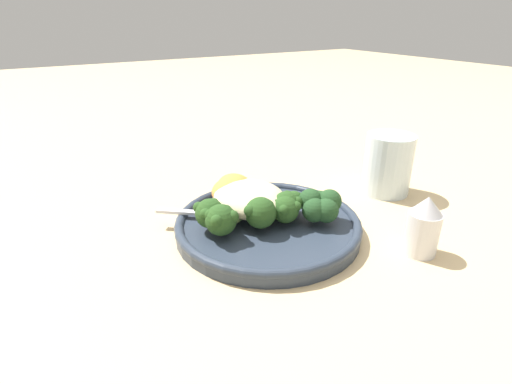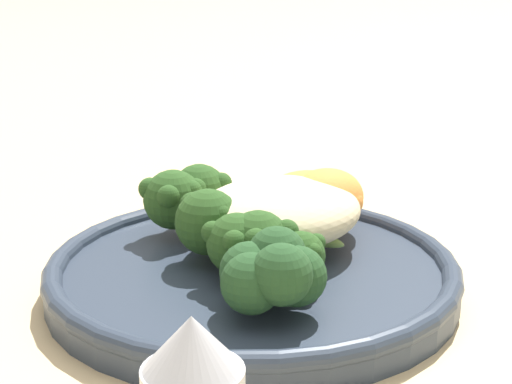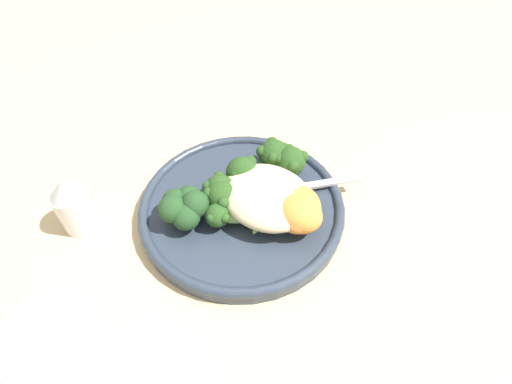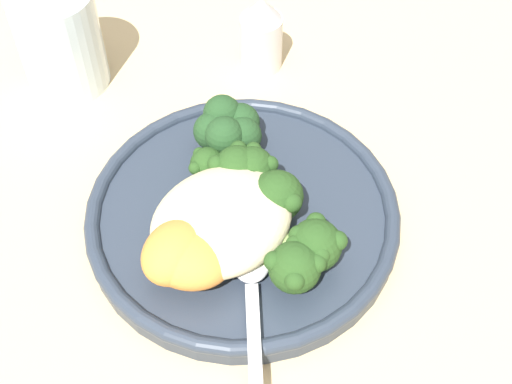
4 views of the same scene
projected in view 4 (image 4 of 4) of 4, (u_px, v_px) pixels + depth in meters
ground_plane at (252, 232)px, 0.55m from camera, size 4.00×4.00×0.00m
plate at (239, 217)px, 0.54m from camera, size 0.24×0.24×0.02m
quinoa_mound at (222, 220)px, 0.50m from camera, size 0.11×0.09×0.04m
broccoli_stalk_0 at (280, 260)px, 0.49m from camera, size 0.05×0.12×0.04m
broccoli_stalk_1 at (290, 240)px, 0.50m from camera, size 0.08×0.11×0.04m
broccoli_stalk_2 at (268, 200)px, 0.52m from camera, size 0.09×0.06×0.04m
broccoli_stalk_3 at (246, 175)px, 0.53m from camera, size 0.09×0.04×0.03m
broccoli_stalk_4 at (231, 178)px, 0.53m from camera, size 0.08×0.05×0.04m
broccoli_stalk_5 at (205, 184)px, 0.53m from camera, size 0.07×0.07×0.03m
sweet_potato_chunk_0 at (188, 256)px, 0.49m from camera, size 0.08×0.08×0.04m
sweet_potato_chunk_1 at (178, 252)px, 0.49m from camera, size 0.06×0.06×0.04m
kale_tuft at (228, 128)px, 0.56m from camera, size 0.05×0.06×0.04m
spoon at (251, 274)px, 0.49m from camera, size 0.09×0.10×0.01m
water_glass at (60, 40)px, 0.62m from camera, size 0.07×0.07×0.09m
salt_shaker at (261, 34)px, 0.64m from camera, size 0.04×0.04×0.07m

